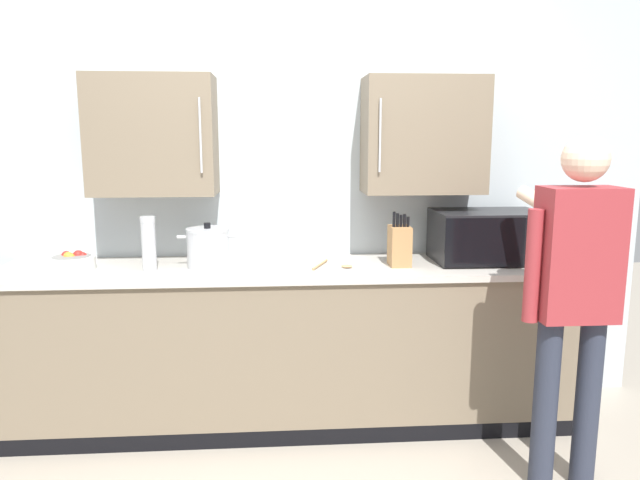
{
  "coord_description": "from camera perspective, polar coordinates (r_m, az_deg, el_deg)",
  "views": [
    {
      "loc": [
        -0.07,
        -2.33,
        1.62
      ],
      "look_at": [
        0.15,
        0.78,
        1.06
      ],
      "focal_mm": 32.98,
      "sensor_mm": 36.0,
      "label": 1
    }
  ],
  "objects": [
    {
      "name": "back_wall_tiled",
      "position": [
        3.48,
        -2.91,
        6.32
      ],
      "size": [
        4.31,
        0.44,
        2.67
      ],
      "color": "#B2BCC1",
      "rests_on": "ground_plane"
    },
    {
      "name": "counter_unit",
      "position": [
        3.36,
        -2.65,
        -10.14
      ],
      "size": [
        3.19,
        0.62,
        0.91
      ],
      "color": "#756651",
      "rests_on": "ground_plane"
    },
    {
      "name": "microwave_oven",
      "position": [
        3.44,
        15.53,
        0.33
      ],
      "size": [
        0.6,
        0.4,
        0.29
      ],
      "color": "black",
      "rests_on": "counter_unit"
    },
    {
      "name": "fruit_bowl",
      "position": [
        3.41,
        -22.93,
        -1.93
      ],
      "size": [
        0.24,
        0.24,
        0.1
      ],
      "color": "white",
      "rests_on": "counter_unit"
    },
    {
      "name": "knife_block",
      "position": [
        3.24,
        7.72,
        -0.51
      ],
      "size": [
        0.11,
        0.15,
        0.3
      ],
      "color": "#A37547",
      "rests_on": "counter_unit"
    },
    {
      "name": "wooden_spoon",
      "position": [
        3.2,
        1.26,
        -2.47
      ],
      "size": [
        0.23,
        0.23,
        0.02
      ],
      "color": "tan",
      "rests_on": "counter_unit"
    },
    {
      "name": "stock_pot",
      "position": [
        3.23,
        -10.82,
        -0.74
      ],
      "size": [
        0.33,
        0.23,
        0.24
      ],
      "color": "#B7BABF",
      "rests_on": "counter_unit"
    },
    {
      "name": "thermos_flask",
      "position": [
        3.22,
        -16.28,
        -0.31
      ],
      "size": [
        0.08,
        0.08,
        0.29
      ],
      "color": "#B7BABF",
      "rests_on": "counter_unit"
    },
    {
      "name": "person_figure",
      "position": [
        2.85,
        23.39,
        -3.99
      ],
      "size": [
        0.44,
        0.57,
        1.62
      ],
      "color": "#282D3D",
      "rests_on": "ground_plane"
    }
  ]
}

